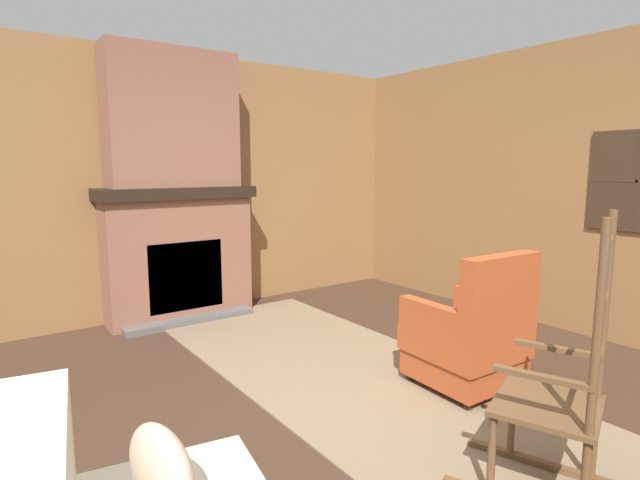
% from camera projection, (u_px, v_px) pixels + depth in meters
% --- Properties ---
extents(ground_plane, '(14.00, 14.00, 0.00)m').
position_uv_depth(ground_plane, '(337.00, 420.00, 3.00)').
color(ground_plane, '#3D281C').
extents(wood_panel_wall_left, '(0.06, 6.12, 2.63)m').
position_uv_depth(wood_panel_wall_left, '(168.00, 186.00, 5.04)').
color(wood_panel_wall_left, olive).
rests_on(wood_panel_wall_left, ground).
extents(wood_panel_wall_back, '(6.12, 0.09, 2.63)m').
position_uv_depth(wood_panel_wall_back, '(587.00, 189.00, 4.42)').
color(wood_panel_wall_back, olive).
rests_on(wood_panel_wall_back, ground).
extents(fireplace_hearth, '(0.59, 1.51, 1.31)m').
position_uv_depth(fireplace_hearth, '(179.00, 254.00, 4.95)').
color(fireplace_hearth, brown).
rests_on(fireplace_hearth, ground).
extents(chimney_breast, '(0.34, 1.24, 1.30)m').
position_uv_depth(chimney_breast, '(173.00, 119.00, 4.77)').
color(chimney_breast, brown).
rests_on(chimney_breast, fireplace_hearth).
extents(area_rug, '(3.81, 1.56, 0.01)m').
position_uv_depth(area_rug, '(342.00, 370.00, 3.73)').
color(area_rug, '#7A664C').
rests_on(area_rug, ground).
extents(armchair, '(0.68, 0.67, 0.96)m').
position_uv_depth(armchair, '(470.00, 339.00, 3.38)').
color(armchair, '#A84723').
rests_on(armchair, ground).
extents(rocking_chair, '(0.90, 0.69, 1.32)m').
position_uv_depth(rocking_chair, '(557.00, 407.00, 2.25)').
color(rocking_chair, brown).
rests_on(rocking_chair, ground).
extents(firewood_stack, '(0.37, 0.43, 0.11)m').
position_uv_depth(firewood_stack, '(486.00, 323.00, 4.68)').
color(firewood_stack, brown).
rests_on(firewood_stack, ground).
extents(oil_lamp_vase, '(0.12, 0.12, 0.27)m').
position_uv_depth(oil_lamp_vase, '(126.00, 178.00, 4.61)').
color(oil_lamp_vase, '#99B29E').
rests_on(oil_lamp_vase, fireplace_hearth).
extents(storage_case, '(0.17, 0.26, 0.12)m').
position_uv_depth(storage_case, '(223.00, 180.00, 5.19)').
color(storage_case, gray).
rests_on(storage_case, fireplace_hearth).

